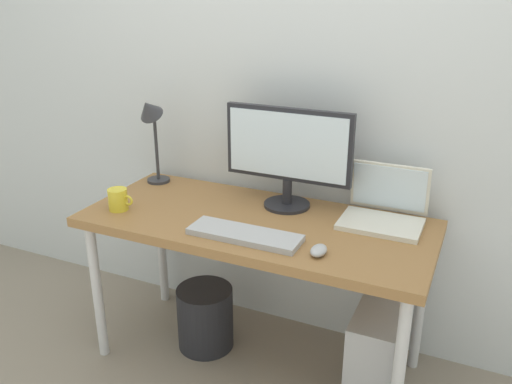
% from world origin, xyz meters
% --- Properties ---
extents(ground_plane, '(6.00, 6.00, 0.00)m').
position_xyz_m(ground_plane, '(0.00, 0.00, 0.00)').
color(ground_plane, gray).
extents(back_wall, '(4.40, 0.04, 2.60)m').
position_xyz_m(back_wall, '(0.00, 0.37, 1.30)').
color(back_wall, silver).
rests_on(back_wall, ground_plane).
extents(desk, '(1.44, 0.63, 0.70)m').
position_xyz_m(desk, '(0.00, 0.00, 0.64)').
color(desk, olive).
rests_on(desk, ground_plane).
extents(monitor, '(0.55, 0.20, 0.43)m').
position_xyz_m(monitor, '(0.06, 0.18, 0.95)').
color(monitor, '#232328').
rests_on(monitor, desk).
extents(laptop, '(0.32, 0.26, 0.23)m').
position_xyz_m(laptop, '(0.48, 0.20, 0.76)').
color(laptop, silver).
rests_on(laptop, desk).
extents(desk_lamp, '(0.11, 0.16, 0.43)m').
position_xyz_m(desk_lamp, '(-0.62, 0.18, 1.01)').
color(desk_lamp, '#333338').
rests_on(desk_lamp, desk).
extents(keyboard, '(0.44, 0.14, 0.02)m').
position_xyz_m(keyboard, '(0.03, -0.17, 0.71)').
color(keyboard, '#B2B2B7').
rests_on(keyboard, desk).
extents(mouse, '(0.06, 0.09, 0.03)m').
position_xyz_m(mouse, '(0.33, -0.19, 0.72)').
color(mouse, '#B2B2B7').
rests_on(mouse, desk).
extents(coffee_mug, '(0.12, 0.08, 0.09)m').
position_xyz_m(coffee_mug, '(-0.58, -0.15, 0.75)').
color(coffee_mug, yellow).
rests_on(coffee_mug, desk).
extents(computer_tower, '(0.18, 0.36, 0.42)m').
position_xyz_m(computer_tower, '(0.54, -0.02, 0.21)').
color(computer_tower, '#B2B2B7').
rests_on(computer_tower, ground_plane).
extents(wastebasket, '(0.26, 0.26, 0.30)m').
position_xyz_m(wastebasket, '(-0.26, -0.00, 0.15)').
color(wastebasket, '#232328').
rests_on(wastebasket, ground_plane).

